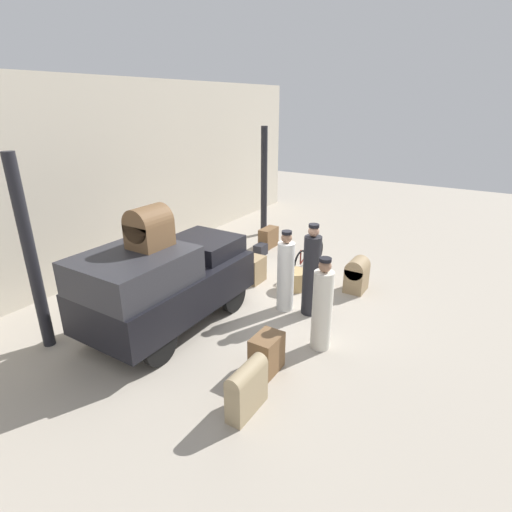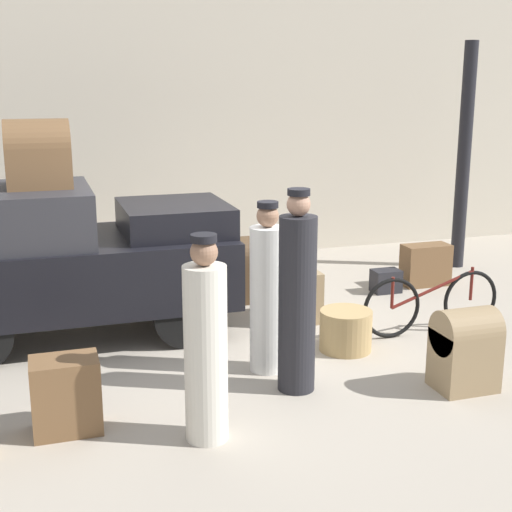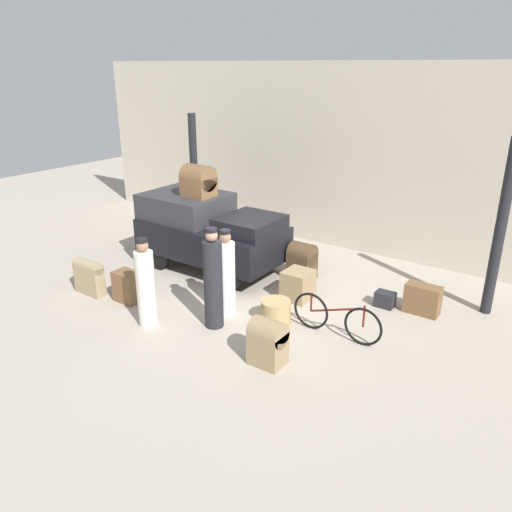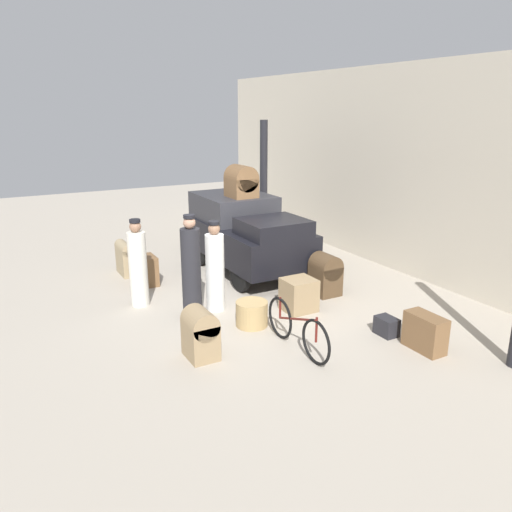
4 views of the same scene
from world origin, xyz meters
name	(u,v)px [view 3 (image 3 of 4)]	position (x,y,z in m)	size (l,w,h in m)	color
ground_plane	(242,301)	(0.00, 0.00, 0.00)	(30.00, 30.00, 0.00)	#A89E8E
station_building_facade	(340,159)	(0.00, 4.08, 2.25)	(16.00, 0.15, 4.50)	beige
canopy_pillar_left	(194,179)	(-3.24, 2.32, 1.65)	(0.20, 0.20, 3.29)	black
canopy_pillar_right	(500,230)	(4.06, 2.32, 1.65)	(0.20, 0.20, 3.29)	black
truck	(208,230)	(-1.69, 0.99, 0.92)	(3.31, 1.64, 1.66)	black
bicycle	(336,318)	(2.13, -0.15, 0.35)	(1.67, 0.04, 0.72)	black
wicker_basket	(276,312)	(1.01, -0.33, 0.22)	(0.54, 0.54, 0.43)	tan
porter_standing_middle	(213,282)	(0.18, -1.07, 0.86)	(0.34, 0.34, 1.85)	#232328
porter_with_bicycle	(226,276)	(0.07, -0.57, 0.77)	(0.34, 0.34, 1.66)	white
porter_lifting_near_truck	(146,286)	(-0.82, -1.73, 0.76)	(0.34, 0.34, 1.65)	silver
suitcase_tan_flat	(89,276)	(-2.76, -1.50, 0.40)	(0.70, 0.25, 0.74)	#9E8966
trunk_wicker_pale	(298,285)	(0.84, 0.74, 0.30)	(0.53, 0.56, 0.60)	#937A56
trunk_umber_medium	(302,261)	(0.40, 1.66, 0.43)	(0.53, 0.48, 0.83)	#4C3823
trunk_large_brown	(128,287)	(-1.86, -1.28, 0.31)	(0.54, 0.37, 0.62)	brown
trunk_barrel_dark	(268,341)	(1.64, -1.53, 0.40)	(0.54, 0.42, 0.77)	#937A56
suitcase_small_leather	(422,299)	(3.07, 1.56, 0.28)	(0.65, 0.32, 0.57)	brown
suitcase_black_upright	(385,299)	(2.40, 1.42, 0.15)	(0.37, 0.26, 0.30)	#232328
trunk_on_truck_roof	(198,181)	(-1.91, 0.99, 2.00)	(0.65, 0.56, 0.70)	brown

